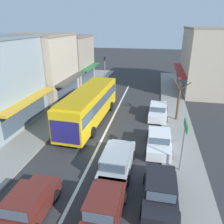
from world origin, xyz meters
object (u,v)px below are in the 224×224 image
(city_bus, at_px, (90,103))
(parked_sedan_kerb_third, at_px, (158,111))
(street_tree_right, at_px, (178,102))
(pedestrian_browsing_midblock, at_px, (52,121))
(hatchback_behind_bus_mid, at_px, (104,207))
(wagon_behind_bus_near, at_px, (117,160))
(parked_sedan_kerb_front, at_px, (160,191))
(hatchback_queue_gap_filler, at_px, (29,204))
(directional_road_sign, at_px, (185,135))
(parked_sedan_kerb_second, at_px, (159,141))
(pedestrian_with_handbag_near, at_px, (60,109))
(traffic_light_downstreet, at_px, (105,65))

(city_bus, relative_size, parked_sedan_kerb_third, 2.59)
(street_tree_right, xyz_separation_m, pedestrian_browsing_midblock, (-10.76, -4.70, -0.89))
(hatchback_behind_bus_mid, bearing_deg, wagon_behind_bus_near, 90.97)
(parked_sedan_kerb_front, bearing_deg, wagon_behind_bus_near, 141.16)
(hatchback_behind_bus_mid, height_order, street_tree_right, street_tree_right)
(hatchback_queue_gap_filler, xyz_separation_m, directional_road_sign, (7.56, 5.07, 1.97))
(wagon_behind_bus_near, xyz_separation_m, directional_road_sign, (3.97, 0.65, 1.93))
(hatchback_queue_gap_filler, distance_m, parked_sedan_kerb_front, 6.68)
(parked_sedan_kerb_second, height_order, pedestrian_browsing_midblock, pedestrian_browsing_midblock)
(parked_sedan_kerb_front, bearing_deg, city_bus, 126.19)
(hatchback_behind_bus_mid, height_order, hatchback_queue_gap_filler, same)
(parked_sedan_kerb_third, relative_size, street_tree_right, 1.00)
(hatchback_queue_gap_filler, height_order, pedestrian_with_handbag_near, pedestrian_with_handbag_near)
(hatchback_queue_gap_filler, distance_m, pedestrian_with_handbag_near, 11.95)
(directional_road_sign, xyz_separation_m, street_tree_right, (0.32, 8.23, -0.72))
(city_bus, height_order, pedestrian_with_handbag_near, city_bus)
(wagon_behind_bus_near, distance_m, traffic_light_downstreet, 22.13)
(hatchback_behind_bus_mid, distance_m, pedestrian_browsing_midblock, 10.35)
(wagon_behind_bus_near, relative_size, parked_sedan_kerb_third, 1.07)
(parked_sedan_kerb_third, distance_m, directional_road_sign, 9.05)
(hatchback_behind_bus_mid, height_order, pedestrian_browsing_midblock, pedestrian_browsing_midblock)
(parked_sedan_kerb_third, relative_size, pedestrian_with_handbag_near, 2.60)
(wagon_behind_bus_near, height_order, hatchback_queue_gap_filler, wagon_behind_bus_near)
(pedestrian_with_handbag_near, bearing_deg, hatchback_behind_bus_mid, -56.65)
(city_bus, relative_size, hatchback_queue_gap_filler, 2.95)
(wagon_behind_bus_near, relative_size, pedestrian_with_handbag_near, 2.78)
(parked_sedan_kerb_second, height_order, street_tree_right, street_tree_right)
(hatchback_behind_bus_mid, xyz_separation_m, traffic_light_downstreet, (-5.91, 25.08, 2.15))
(city_bus, bearing_deg, parked_sedan_kerb_third, 20.97)
(wagon_behind_bus_near, bearing_deg, hatchback_behind_bus_mid, -89.03)
(traffic_light_downstreet, relative_size, pedestrian_browsing_midblock, 2.58)
(parked_sedan_kerb_second, bearing_deg, pedestrian_browsing_midblock, 173.99)
(hatchback_behind_bus_mid, height_order, parked_sedan_kerb_third, hatchback_behind_bus_mid)
(city_bus, bearing_deg, parked_sedan_kerb_front, -53.81)
(hatchback_queue_gap_filler, bearing_deg, pedestrian_browsing_midblock, 108.57)
(wagon_behind_bus_near, distance_m, pedestrian_browsing_midblock, 7.71)
(parked_sedan_kerb_third, height_order, pedestrian_with_handbag_near, pedestrian_with_handbag_near)
(traffic_light_downstreet, relative_size, directional_road_sign, 1.17)
(street_tree_right, bearing_deg, wagon_behind_bus_near, -115.81)
(parked_sedan_kerb_front, height_order, traffic_light_downstreet, traffic_light_downstreet)
(parked_sedan_kerb_second, height_order, parked_sedan_kerb_third, same)
(pedestrian_browsing_midblock, bearing_deg, street_tree_right, 23.59)
(directional_road_sign, bearing_deg, hatchback_behind_bus_mid, -131.06)
(parked_sedan_kerb_second, bearing_deg, directional_road_sign, -62.30)
(wagon_behind_bus_near, distance_m, street_tree_right, 9.93)
(hatchback_queue_gap_filler, distance_m, directional_road_sign, 9.31)
(traffic_light_downstreet, bearing_deg, parked_sedan_kerb_second, -64.83)
(hatchback_queue_gap_filler, bearing_deg, street_tree_right, 59.36)
(city_bus, xyz_separation_m, parked_sedan_kerb_front, (6.64, -9.07, -1.22))
(directional_road_sign, bearing_deg, traffic_light_downstreet, 115.49)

